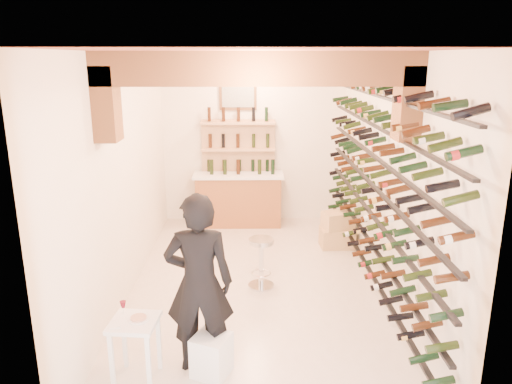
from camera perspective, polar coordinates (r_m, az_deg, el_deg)
The scene contains 11 objects.
ground at distance 7.05m, azimuth 0.04°, elevation -10.90°, with size 6.00×6.00×0.00m, color beige.
room_shell at distance 6.12m, azimuth 0.08°, elevation 7.20°, with size 3.52×6.02×3.21m.
wine_rack at distance 6.71m, azimuth 13.23°, elevation 1.41°, with size 0.32×5.70×2.56m.
back_counter at distance 9.33m, azimuth -2.05°, elevation -0.69°, with size 1.70×0.62×1.29m.
back_shelving at distance 9.41m, azimuth -2.06°, elevation 3.44°, with size 1.40×0.31×2.73m.
tasting_table at distance 5.12m, azimuth -14.05°, elevation -15.53°, with size 0.49×0.49×0.79m.
white_stool at distance 5.23m, azimuth -5.22°, elevation -18.49°, with size 0.34×0.34×0.43m, color white.
person at distance 4.99m, azimuth -6.69°, elevation -10.61°, with size 0.69×0.45×1.89m, color black.
chrome_barstool at distance 6.85m, azimuth 0.62°, elevation -7.88°, with size 0.37×0.37×0.72m.
crate_lower at distance 8.45m, azimuth 9.46°, elevation -5.28°, with size 0.56×0.39×0.34m, color tan.
crate_upper at distance 8.34m, azimuth 9.56°, elevation -3.29°, with size 0.49×0.34×0.29m, color tan.
Camera 1 is at (-0.10, -6.31, 3.14)m, focal length 34.12 mm.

